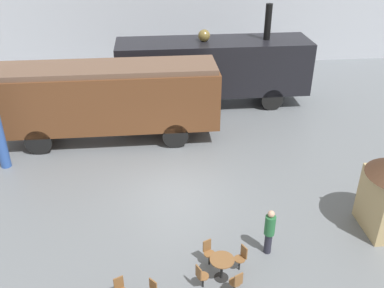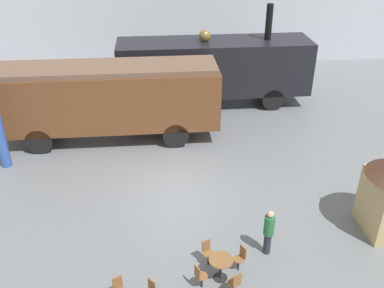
% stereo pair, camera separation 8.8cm
% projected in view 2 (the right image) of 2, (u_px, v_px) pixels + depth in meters
% --- Properties ---
extents(ground_plane, '(80.00, 80.00, 0.00)m').
position_uv_depth(ground_plane, '(176.00, 192.00, 17.03)').
color(ground_plane, slate).
extents(backdrop_wall, '(44.00, 0.15, 9.00)m').
position_uv_depth(backdrop_wall, '(161.00, 0.00, 28.44)').
color(backdrop_wall, '#B2B7C1').
rests_on(backdrop_wall, ground_plane).
extents(steam_locomotive, '(10.51, 2.68, 5.52)m').
position_uv_depth(steam_locomotive, '(214.00, 66.00, 23.62)').
color(steam_locomotive, black).
rests_on(steam_locomotive, ground_plane).
extents(passenger_coach_wooden, '(10.38, 2.48, 3.72)m').
position_uv_depth(passenger_coach_wooden, '(107.00, 96.00, 19.86)').
color(passenger_coach_wooden, brown).
rests_on(passenger_coach_wooden, ground_plane).
extents(cafe_table_near, '(0.75, 0.75, 0.76)m').
position_uv_depth(cafe_table_near, '(221.00, 264.00, 12.83)').
color(cafe_table_near, black).
rests_on(cafe_table_near, ground_plane).
extents(cafe_chair_0, '(0.38, 0.40, 0.87)m').
position_uv_depth(cafe_chair_0, '(207.00, 251.00, 13.42)').
color(cafe_chair_0, black).
rests_on(cafe_chair_0, ground_plane).
extents(cafe_chair_1, '(0.40, 0.38, 0.87)m').
position_uv_depth(cafe_chair_1, '(200.00, 275.00, 12.52)').
color(cafe_chair_1, black).
rests_on(cafe_chair_1, ground_plane).
extents(cafe_chair_2, '(0.38, 0.40, 0.87)m').
position_uv_depth(cafe_chair_2, '(235.00, 282.00, 12.30)').
color(cafe_chair_2, black).
rests_on(cafe_chair_2, ground_plane).
extents(cafe_chair_3, '(0.40, 0.38, 0.87)m').
position_uv_depth(cafe_chair_3, '(241.00, 256.00, 13.19)').
color(cafe_chair_3, black).
rests_on(cafe_chair_3, ground_plane).
extents(cafe_chair_4, '(0.38, 0.40, 0.87)m').
position_uv_depth(cafe_chair_4, '(119.00, 288.00, 12.10)').
color(cafe_chair_4, black).
rests_on(cafe_chair_4, ground_plane).
extents(visitor_person, '(0.34, 0.34, 1.69)m').
position_uv_depth(visitor_person, '(269.00, 231.00, 13.63)').
color(visitor_person, '#262633').
rests_on(visitor_person, ground_plane).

